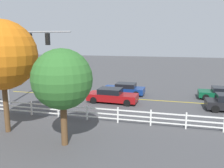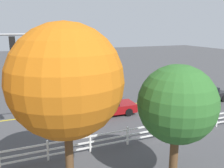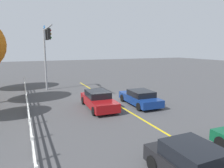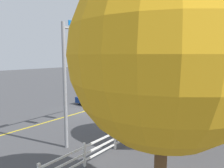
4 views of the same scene
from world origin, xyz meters
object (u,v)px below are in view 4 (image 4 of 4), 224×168
car_1 (120,101)px  car_2 (165,88)px  car_3 (139,86)px  tree_1 (199,58)px  car_0 (97,97)px  tree_2 (164,55)px

car_1 → car_2: bearing=1.7°
car_2 → car_3: size_ratio=0.96×
car_3 → car_2: bearing=92.1°
car_1 → car_3: (-10.30, -3.89, -0.05)m
car_1 → car_3: bearing=22.9°
car_2 → car_3: car_2 is taller
car_1 → tree_1: 10.82m
car_0 → car_2: bearing=161.4°
car_1 → tree_2: 15.37m
tree_1 → car_1: bearing=-119.3°
car_1 → tree_2: (11.19, 9.53, 4.48)m
car_1 → tree_1: (4.85, 8.64, 4.34)m
car_0 → car_1: car_1 is taller
tree_2 → car_3: bearing=-148.0°
car_0 → tree_1: tree_1 is taller
tree_2 → car_0: bearing=-131.8°
car_3 → car_0: bearing=3.6°
car_1 → car_2: car_2 is taller
car_1 → tree_2: tree_2 is taller
car_0 → car_1: size_ratio=0.94×
car_0 → car_3: car_0 is taller
tree_2 → tree_1: bearing=-172.0°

